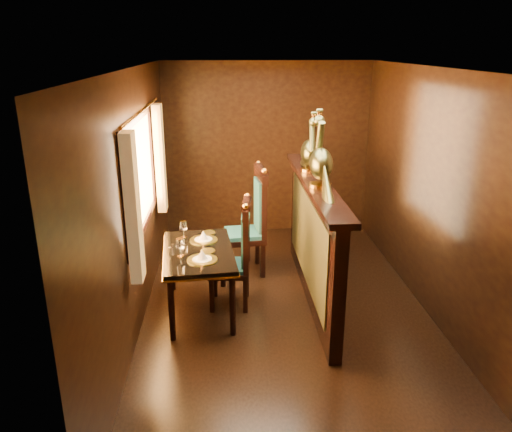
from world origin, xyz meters
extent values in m
plane|color=black|center=(0.00, 0.00, 0.00)|extent=(5.00, 5.00, 0.00)
cube|color=black|center=(0.00, 2.50, 1.25)|extent=(3.00, 0.04, 2.50)
cube|color=black|center=(0.00, -2.50, 1.25)|extent=(3.00, 0.04, 2.50)
cube|color=black|center=(-1.50, 0.00, 1.25)|extent=(0.04, 5.00, 2.50)
cube|color=black|center=(1.50, 0.00, 1.25)|extent=(0.04, 5.00, 2.50)
cube|color=beige|center=(0.00, 0.00, 2.50)|extent=(3.00, 5.00, 0.04)
cube|color=#FFC672|center=(-1.50, 0.30, 1.45)|extent=(0.01, 1.70, 1.05)
cube|color=#F1A541|center=(-1.40, -0.67, 1.40)|extent=(0.10, 0.22, 1.30)
cube|color=#F1A541|center=(-1.40, 1.27, 1.40)|extent=(0.10, 0.22, 1.30)
cylinder|color=gold|center=(-1.42, 0.30, 2.10)|extent=(0.03, 2.20, 0.03)
cube|color=black|center=(0.33, 0.30, 0.65)|extent=(0.12, 2.60, 1.30)
cube|color=#3D3D1B|center=(0.26, 0.30, 0.70)|extent=(0.02, 2.20, 0.95)
cube|color=black|center=(0.33, 0.30, 1.33)|extent=(0.26, 2.70, 0.06)
cube|color=black|center=(-0.91, 0.06, 0.68)|extent=(0.81, 1.23, 0.04)
cube|color=gold|center=(-0.91, 0.06, 0.65)|extent=(0.83, 1.25, 0.02)
cylinder|color=black|center=(-1.15, -0.49, 0.32)|extent=(0.06, 0.06, 0.64)
cylinder|color=black|center=(-0.57, -0.43, 0.32)|extent=(0.06, 0.06, 0.64)
cylinder|color=black|center=(-1.25, 0.56, 0.32)|extent=(0.06, 0.06, 0.64)
cylinder|color=black|center=(-0.67, 0.61, 0.32)|extent=(0.06, 0.06, 0.64)
cylinder|color=gold|center=(-0.86, -0.20, 0.71)|extent=(0.30, 0.30, 0.01)
cone|color=silver|center=(-0.86, -0.20, 0.76)|extent=(0.11, 0.11, 0.10)
cylinder|color=gold|center=(-0.87, 0.32, 0.71)|extent=(0.30, 0.30, 0.01)
cone|color=silver|center=(-0.87, 0.32, 0.76)|extent=(0.11, 0.11, 0.10)
cylinder|color=silver|center=(-1.19, 0.00, 0.73)|extent=(0.03, 0.03, 0.06)
cylinder|color=silver|center=(-1.17, 0.09, 0.73)|extent=(0.03, 0.03, 0.06)
cube|color=black|center=(-0.59, 0.18, 0.41)|extent=(0.47, 0.47, 0.06)
cube|color=#154F60|center=(-0.59, 0.18, 0.46)|extent=(0.42, 0.42, 0.05)
cube|color=#154F60|center=(-0.41, 0.17, 0.77)|extent=(0.06, 0.34, 0.55)
cube|color=black|center=(-0.79, 0.02, 0.19)|extent=(0.05, 0.05, 0.38)
cube|color=black|center=(-0.43, -0.01, 0.19)|extent=(0.05, 0.05, 0.38)
cube|color=black|center=(-0.76, 0.38, 0.19)|extent=(0.05, 0.05, 0.38)
cube|color=black|center=(-0.40, 0.34, 0.19)|extent=(0.05, 0.05, 0.38)
sphere|color=gold|center=(-0.42, -0.01, 1.19)|extent=(0.07, 0.07, 0.07)
sphere|color=gold|center=(-0.39, 0.34, 1.19)|extent=(0.07, 0.07, 0.07)
cube|color=black|center=(-0.40, 1.00, 0.46)|extent=(0.53, 0.53, 0.06)
cube|color=#154F60|center=(-0.40, 1.00, 0.52)|extent=(0.48, 0.48, 0.05)
cube|color=#154F60|center=(-0.19, 1.02, 0.87)|extent=(0.08, 0.38, 0.62)
cube|color=black|center=(-0.58, 0.78, 0.22)|extent=(0.05, 0.05, 0.43)
cube|color=black|center=(-0.18, 0.82, 0.22)|extent=(0.05, 0.05, 0.43)
cube|color=black|center=(-0.62, 1.18, 0.22)|extent=(0.05, 0.05, 0.43)
cube|color=black|center=(-0.22, 1.22, 0.22)|extent=(0.05, 0.05, 0.43)
sphere|color=gold|center=(-0.17, 0.83, 1.34)|extent=(0.07, 0.07, 0.07)
sphere|color=gold|center=(-0.21, 1.22, 1.34)|extent=(0.07, 0.07, 0.07)
camera|label=1|loc=(-0.62, -4.71, 2.71)|focal=35.00mm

